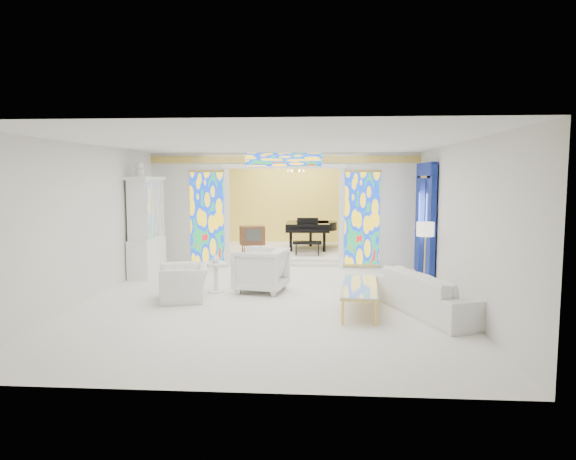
# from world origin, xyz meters

# --- Properties ---
(floor) EXTENTS (12.00, 12.00, 0.00)m
(floor) POSITION_xyz_m (0.00, 0.00, 0.00)
(floor) COLOR white
(floor) RESTS_ON ground
(ceiling) EXTENTS (7.00, 12.00, 0.02)m
(ceiling) POSITION_xyz_m (0.00, 0.00, 3.00)
(ceiling) COLOR white
(ceiling) RESTS_ON wall_back
(wall_back) EXTENTS (7.00, 0.02, 3.00)m
(wall_back) POSITION_xyz_m (0.00, 6.00, 1.50)
(wall_back) COLOR silver
(wall_back) RESTS_ON floor
(wall_front) EXTENTS (7.00, 0.02, 3.00)m
(wall_front) POSITION_xyz_m (0.00, -6.00, 1.50)
(wall_front) COLOR silver
(wall_front) RESTS_ON floor
(wall_left) EXTENTS (0.02, 12.00, 3.00)m
(wall_left) POSITION_xyz_m (-3.50, 0.00, 1.50)
(wall_left) COLOR silver
(wall_left) RESTS_ON floor
(wall_right) EXTENTS (0.02, 12.00, 3.00)m
(wall_right) POSITION_xyz_m (3.50, 0.00, 1.50)
(wall_right) COLOR silver
(wall_right) RESTS_ON floor
(partition_wall) EXTENTS (7.00, 0.22, 3.00)m
(partition_wall) POSITION_xyz_m (0.00, 2.00, 1.65)
(partition_wall) COLOR silver
(partition_wall) RESTS_ON floor
(stained_glass_left) EXTENTS (0.90, 0.04, 2.40)m
(stained_glass_left) POSITION_xyz_m (-2.03, 1.89, 1.30)
(stained_glass_left) COLOR gold
(stained_glass_left) RESTS_ON partition_wall
(stained_glass_right) EXTENTS (0.90, 0.04, 2.40)m
(stained_glass_right) POSITION_xyz_m (2.03, 1.89, 1.30)
(stained_glass_right) COLOR gold
(stained_glass_right) RESTS_ON partition_wall
(stained_glass_transom) EXTENTS (2.00, 0.04, 0.34)m
(stained_glass_transom) POSITION_xyz_m (0.00, 1.89, 2.82)
(stained_glass_transom) COLOR gold
(stained_glass_transom) RESTS_ON partition_wall
(alcove_platform) EXTENTS (6.80, 3.80, 0.18)m
(alcove_platform) POSITION_xyz_m (0.00, 4.10, 0.09)
(alcove_platform) COLOR white
(alcove_platform) RESTS_ON floor
(gold_curtain_back) EXTENTS (6.70, 0.10, 2.90)m
(gold_curtain_back) POSITION_xyz_m (0.00, 5.88, 1.50)
(gold_curtain_back) COLOR #E6CD50
(gold_curtain_back) RESTS_ON wall_back
(chandelier) EXTENTS (0.48, 0.48, 0.30)m
(chandelier) POSITION_xyz_m (0.20, 4.00, 2.55)
(chandelier) COLOR gold
(chandelier) RESTS_ON ceiling
(blue_drapes) EXTENTS (0.14, 1.85, 2.65)m
(blue_drapes) POSITION_xyz_m (3.40, 0.70, 1.58)
(blue_drapes) COLOR navy
(blue_drapes) RESTS_ON wall_right
(china_cabinet) EXTENTS (0.56, 1.46, 2.72)m
(china_cabinet) POSITION_xyz_m (-3.22, 0.60, 1.17)
(china_cabinet) COLOR white
(china_cabinet) RESTS_ON floor
(armchair_left) EXTENTS (1.15, 1.24, 0.67)m
(armchair_left) POSITION_xyz_m (-1.66, -1.81, 0.34)
(armchair_left) COLOR white
(armchair_left) RESTS_ON floor
(armchair_right) EXTENTS (1.18, 1.16, 0.91)m
(armchair_right) POSITION_xyz_m (-0.26, -0.99, 0.46)
(armchair_right) COLOR silver
(armchair_right) RESTS_ON floor
(sofa) EXTENTS (1.79, 2.66, 0.72)m
(sofa) POSITION_xyz_m (2.95, -2.52, 0.36)
(sofa) COLOR white
(sofa) RESTS_ON floor
(side_table) EXTENTS (0.60, 0.60, 0.62)m
(side_table) POSITION_xyz_m (-1.18, -1.11, 0.40)
(side_table) COLOR white
(side_table) RESTS_ON floor
(vase) EXTENTS (0.24, 0.24, 0.19)m
(vase) POSITION_xyz_m (-1.18, -1.11, 0.71)
(vase) COLOR white
(vase) RESTS_ON side_table
(coffee_table) EXTENTS (0.79, 2.08, 0.45)m
(coffee_table) POSITION_xyz_m (1.69, -2.35, 0.42)
(coffee_table) COLOR silver
(coffee_table) RESTS_ON floor
(floor_lamp) EXTENTS (0.40, 0.40, 1.46)m
(floor_lamp) POSITION_xyz_m (3.11, -0.82, 1.24)
(floor_lamp) COLOR gold
(floor_lamp) RESTS_ON floor
(grand_piano) EXTENTS (1.59, 2.49, 0.99)m
(grand_piano) POSITION_xyz_m (0.67, 4.28, 0.85)
(grand_piano) COLOR black
(grand_piano) RESTS_ON alcove_platform
(tv_console) EXTENTS (0.78, 0.64, 0.78)m
(tv_console) POSITION_xyz_m (-1.01, 3.18, 0.69)
(tv_console) COLOR brown
(tv_console) RESTS_ON alcove_platform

